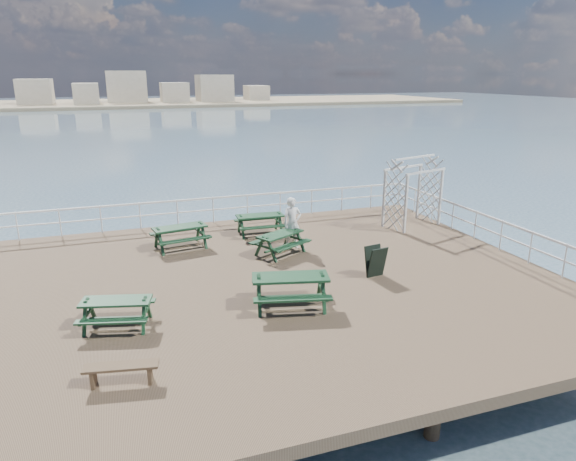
% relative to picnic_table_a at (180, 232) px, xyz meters
% --- Properties ---
extents(ground, '(18.00, 14.00, 0.30)m').
position_rel_picnic_table_a_xyz_m(ground, '(1.76, -3.99, -0.73)').
color(ground, brown).
rests_on(ground, ground).
extents(sea_backdrop, '(300.00, 300.00, 9.20)m').
position_rel_picnic_table_a_xyz_m(sea_backdrop, '(14.30, 130.08, -1.09)').
color(sea_backdrop, '#41606E').
rests_on(sea_backdrop, ground).
extents(railing, '(17.77, 13.76, 1.10)m').
position_rel_picnic_table_a_xyz_m(railing, '(1.69, -1.42, 0.29)').
color(railing, white).
rests_on(railing, ground).
extents(picnic_table_a, '(2.08, 1.78, 0.91)m').
position_rel_picnic_table_a_xyz_m(picnic_table_a, '(0.00, 0.00, 0.00)').
color(picnic_table_a, '#12331E').
rests_on(picnic_table_a, ground).
extents(picnic_table_b, '(1.89, 1.56, 0.88)m').
position_rel_picnic_table_a_xyz_m(picnic_table_b, '(3.15, 0.65, -0.02)').
color(picnic_table_b, '#12331E').
rests_on(picnic_table_b, ground).
extents(picnic_table_c, '(2.17, 2.04, 0.84)m').
position_rel_picnic_table_a_xyz_m(picnic_table_c, '(3.18, -1.77, -0.04)').
color(picnic_table_c, '#12331E').
rests_on(picnic_table_c, ground).
extents(picnic_table_d, '(1.96, 1.73, 0.81)m').
position_rel_picnic_table_a_xyz_m(picnic_table_d, '(-2.30, -5.56, -0.06)').
color(picnic_table_d, '#12331E').
rests_on(picnic_table_d, ground).
extents(picnic_table_e, '(2.35, 2.06, 0.98)m').
position_rel_picnic_table_a_xyz_m(picnic_table_e, '(2.11, -5.85, 0.05)').
color(picnic_table_e, '#12331E').
rests_on(picnic_table_e, ground).
extents(flat_bench_near, '(1.51, 0.62, 0.42)m').
position_rel_picnic_table_a_xyz_m(flat_bench_near, '(-2.29, -8.15, -0.26)').
color(flat_bench_near, brown).
rests_on(flat_bench_near, ground).
extents(trellis_arbor, '(2.54, 1.83, 2.84)m').
position_rel_picnic_table_a_xyz_m(trellis_arbor, '(9.36, -0.22, 0.68)').
color(trellis_arbor, white).
rests_on(trellis_arbor, ground).
extents(sandwich_board, '(0.65, 0.53, 0.98)m').
position_rel_picnic_table_a_xyz_m(sandwich_board, '(5.27, -4.71, -0.11)').
color(sandwich_board, black).
rests_on(sandwich_board, ground).
extents(person, '(0.68, 0.45, 1.84)m').
position_rel_picnic_table_a_xyz_m(person, '(3.78, -1.30, 0.34)').
color(person, white).
rests_on(person, ground).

